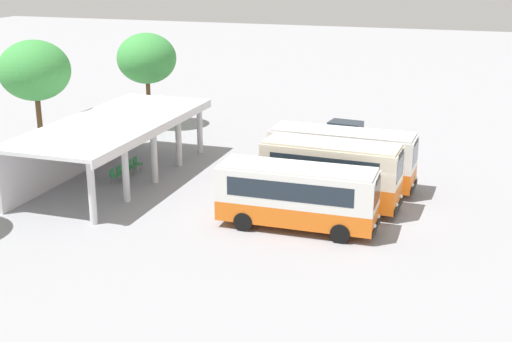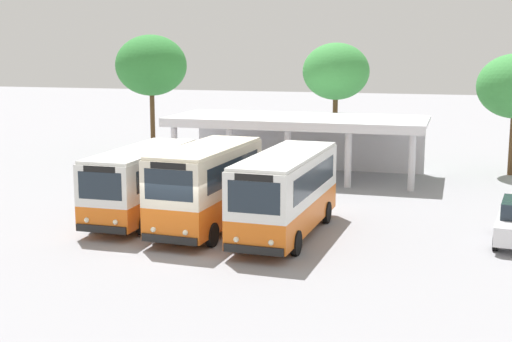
{
  "view_description": "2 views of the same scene",
  "coord_description": "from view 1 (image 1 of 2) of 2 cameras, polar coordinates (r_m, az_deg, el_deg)",
  "views": [
    {
      "loc": [
        -31.91,
        -3.67,
        12.29
      ],
      "look_at": [
        0.85,
        7.24,
        1.29
      ],
      "focal_mm": 47.85,
      "sensor_mm": 36.0,
      "label": 1
    },
    {
      "loc": [
        9.56,
        -22.44,
        7.24
      ],
      "look_at": [
        1.32,
        5.78,
        2.01
      ],
      "focal_mm": 48.81,
      "sensor_mm": 36.0,
      "label": 2
    }
  ],
  "objects": [
    {
      "name": "city_bus_nearest_orange",
      "position": [
        31.58,
        3.47,
        -1.97
      ],
      "size": [
        2.33,
        7.49,
        3.04
      ],
      "color": "black",
      "rests_on": "ground"
    },
    {
      "name": "city_bus_second_in_row",
      "position": [
        34.3,
        6.29,
        -0.11
      ],
      "size": [
        2.65,
        7.05,
        3.41
      ],
      "color": "black",
      "rests_on": "ground"
    },
    {
      "name": "waiting_chair_second_from_end",
      "position": [
        39.41,
        -11.28,
        -0.05
      ],
      "size": [
        0.46,
        0.46,
        0.86
      ],
      "color": "slate",
      "rests_on": "ground"
    },
    {
      "name": "waiting_chair_middle_seat",
      "position": [
        39.95,
        -10.88,
        0.22
      ],
      "size": [
        0.46,
        0.46,
        0.86
      ],
      "color": "slate",
      "rests_on": "ground"
    },
    {
      "name": "waiting_chair_fourth_seat",
      "position": [
        40.47,
        -10.42,
        0.47
      ],
      "size": [
        0.46,
        0.46,
        0.86
      ],
      "color": "slate",
      "rests_on": "ground"
    },
    {
      "name": "city_bus_middle_cream",
      "position": [
        37.37,
        7.19,
        1.21
      ],
      "size": [
        2.59,
        8.04,
        3.23
      ],
      "color": "black",
      "rests_on": "ground"
    },
    {
      "name": "waiting_chair_fifth_seat",
      "position": [
        40.98,
        -9.94,
        0.71
      ],
      "size": [
        0.46,
        0.46,
        0.86
      ],
      "color": "slate",
      "rests_on": "ground"
    },
    {
      "name": "ground_plane",
      "position": [
        34.39,
        11.09,
        -3.61
      ],
      "size": [
        180.0,
        180.0,
        0.0
      ],
      "primitive_type": "plane",
      "color": "#939399"
    },
    {
      "name": "waiting_chair_end_by_column",
      "position": [
        38.92,
        -11.82,
        -0.31
      ],
      "size": [
        0.46,
        0.46,
        0.86
      ],
      "color": "slate",
      "rests_on": "ground"
    },
    {
      "name": "terminal_canopy",
      "position": [
        39.56,
        -12.47,
        3.13
      ],
      "size": [
        14.33,
        5.9,
        3.4
      ],
      "color": "silver",
      "rests_on": "ground"
    },
    {
      "name": "parked_car_flank",
      "position": [
        46.15,
        7.65,
        3.13
      ],
      "size": [
        2.21,
        4.26,
        1.62
      ],
      "color": "black",
      "rests_on": "ground"
    },
    {
      "name": "roadside_tree_behind_canopy",
      "position": [
        42.69,
        -18.02,
        7.97
      ],
      "size": [
        4.21,
        4.21,
        7.54
      ],
      "color": "brown",
      "rests_on": "ground"
    },
    {
      "name": "roadside_tree_east_of_canopy",
      "position": [
        50.68,
        -9.12,
        9.27
      ],
      "size": [
        4.3,
        4.3,
        6.92
      ],
      "color": "brown",
      "rests_on": "ground"
    }
  ]
}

